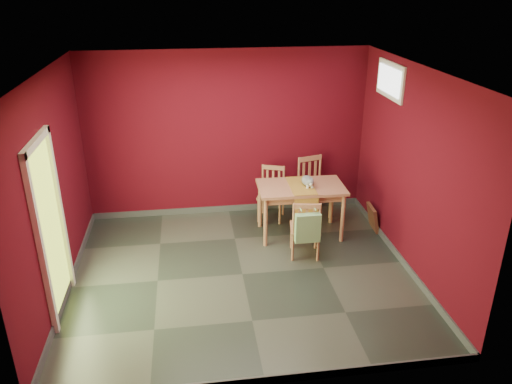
{
  "coord_description": "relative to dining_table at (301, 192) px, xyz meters",
  "views": [
    {
      "loc": [
        -0.62,
        -5.69,
        3.69
      ],
      "look_at": [
        0.25,
        0.45,
        1.0
      ],
      "focal_mm": 35.0,
      "sensor_mm": 36.0,
      "label": 1
    }
  ],
  "objects": [
    {
      "name": "outlet_plate",
      "position": [
        0.58,
        0.96,
        -0.4
      ],
      "size": [
        0.08,
        0.02,
        0.12
      ],
      "primitive_type": "cube",
      "color": "silver",
      "rests_on": "room_shell"
    },
    {
      "name": "window",
      "position": [
        1.21,
        -0.03,
        1.65
      ],
      "size": [
        0.05,
        0.9,
        0.5
      ],
      "color": "white",
      "rests_on": "room_shell"
    },
    {
      "name": "chair_far_left",
      "position": [
        -0.34,
        0.62,
        -0.26
      ],
      "size": [
        0.52,
        0.52,
        0.87
      ],
      "color": "#B27453",
      "rests_on": "ground"
    },
    {
      "name": "dining_table",
      "position": [
        0.0,
        0.0,
        0.0
      ],
      "size": [
        1.3,
        0.78,
        0.8
      ],
      "color": "#B27453",
      "rests_on": "ground"
    },
    {
      "name": "chair_near",
      "position": [
        -0.08,
        -0.67,
        -0.25
      ],
      "size": [
        0.47,
        0.47,
        0.88
      ],
      "color": "#B27453",
      "rests_on": "ground"
    },
    {
      "name": "doorway",
      "position": [
        -3.24,
        -1.43,
        0.42
      ],
      "size": [
        0.06,
        1.01,
        2.13
      ],
      "color": "#B7D838",
      "rests_on": "ground"
    },
    {
      "name": "chair_far_right",
      "position": [
        0.36,
        0.65,
        -0.2
      ],
      "size": [
        0.56,
        0.56,
        0.99
      ],
      "color": "#B27453",
      "rests_on": "ground"
    },
    {
      "name": "tote_bag",
      "position": [
        -0.1,
        -0.88,
        -0.14
      ],
      "size": [
        0.34,
        0.2,
        0.48
      ],
      "color": "#7DAF74",
      "rests_on": "chair_near"
    },
    {
      "name": "table_runner",
      "position": [
        0.0,
        -0.12,
        0.04
      ],
      "size": [
        0.37,
        0.74,
        0.37
      ],
      "color": "#A7792B",
      "rests_on": "dining_table"
    },
    {
      "name": "cat",
      "position": [
        0.1,
        0.02,
        0.19
      ],
      "size": [
        0.28,
        0.41,
        0.18
      ],
      "primitive_type": null,
      "rotation": [
        0.0,
        0.0,
        0.27
      ],
      "color": "slate",
      "rests_on": "table_runner"
    },
    {
      "name": "picture_frame",
      "position": [
        1.17,
        -0.01,
        -0.51
      ],
      "size": [
        0.15,
        0.4,
        0.39
      ],
      "color": "brown",
      "rests_on": "ground"
    },
    {
      "name": "ground",
      "position": [
        -1.02,
        -1.03,
        -0.7
      ],
      "size": [
        4.5,
        4.5,
        0.0
      ],
      "primitive_type": "plane",
      "color": "#2D342D",
      "rests_on": "ground"
    },
    {
      "name": "room_shell",
      "position": [
        -1.02,
        -1.03,
        -0.65
      ],
      "size": [
        4.5,
        4.5,
        4.5
      ],
      "color": "#4C0713",
      "rests_on": "ground"
    }
  ]
}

